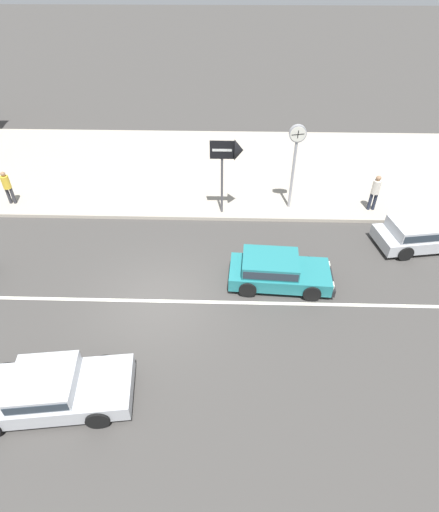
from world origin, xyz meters
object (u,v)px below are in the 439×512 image
sedan_silver_4 (48,389)px  arrow_signboard (235,153)px  pedestrian_by_shop (375,190)px  pedestrian_mid_kerb (7,185)px  hatchback_silver_3 (422,233)px  hatchback_teal_5 (276,270)px  street_clock (296,147)px

sedan_silver_4 → arrow_signboard: arrow_signboard is taller
pedestrian_by_shop → pedestrian_mid_kerb: bearing=179.7°
hatchback_silver_3 → pedestrian_mid_kerb: bearing=171.7°
hatchback_teal_5 → street_clock: (1.00, 4.97, 2.37)m
hatchback_teal_5 → pedestrian_mid_kerb: bearing=156.9°
hatchback_teal_5 → pedestrian_by_shop: (4.61, 4.83, 0.51)m
pedestrian_by_shop → street_clock: bearing=177.8°
arrow_signboard → pedestrian_mid_kerb: 10.23m
sedan_silver_4 → hatchback_teal_5: hatchback_teal_5 is taller
street_clock → pedestrian_by_shop: size_ratio=2.28×
arrow_signboard → pedestrian_mid_kerb: arrow_signboard is taller
street_clock → arrow_signboard: street_clock is taller
sedan_silver_4 → arrow_signboard: 10.66m
hatchback_teal_5 → pedestrian_by_shop: bearing=46.3°
hatchback_teal_5 → arrow_signboard: (-1.48, 4.41, 2.32)m
arrow_signboard → hatchback_silver_3: bearing=-15.5°
arrow_signboard → street_clock: bearing=12.8°
hatchback_teal_5 → sedan_silver_4: bearing=-142.2°
sedan_silver_4 → hatchback_teal_5: 7.88m
street_clock → pedestrian_by_shop: bearing=-2.2°
street_clock → arrow_signboard: size_ratio=1.13×
street_clock → pedestrian_by_shop: 4.06m
street_clock → pedestrian_by_shop: (3.61, -0.14, -1.85)m
street_clock → sedan_silver_4: bearing=-126.4°
hatchback_silver_3 → sedan_silver_4: (-12.09, -7.21, -0.05)m
hatchback_silver_3 → hatchback_teal_5: (-5.86, -2.38, -0.00)m
hatchback_silver_3 → pedestrian_mid_kerb: 17.57m
sedan_silver_4 → pedestrian_mid_kerb: pedestrian_mid_kerb is taller
pedestrian_mid_kerb → street_clock: bearing=0.3°
hatchback_silver_3 → street_clock: size_ratio=1.07×
hatchback_silver_3 → street_clock: (-4.85, 2.59, 2.36)m
hatchback_teal_5 → hatchback_silver_3: bearing=22.1°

